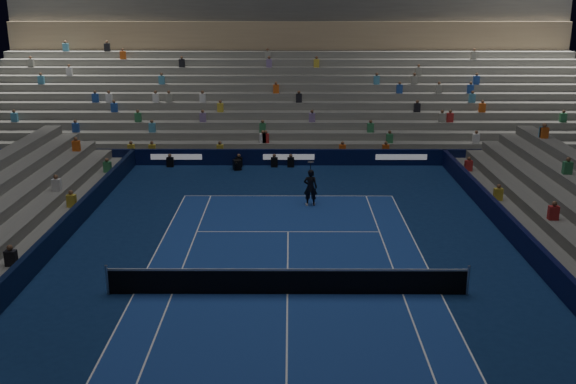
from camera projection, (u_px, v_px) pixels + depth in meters
The scene contains 9 objects.
ground at pixel (287, 294), 23.45m from camera, with size 90.00×90.00×0.00m, color #0C2049.
court_surface at pixel (287, 294), 23.45m from camera, with size 10.97×23.77×0.01m, color navy.
sponsor_barrier_far at pixel (289, 157), 41.01m from camera, with size 44.00×0.25×1.00m, color #080E32.
sponsor_barrier_east at pixel (561, 282), 23.27m from camera, with size 0.25×37.00×1.00m, color black.
sponsor_barrier_west at pixel (14, 281), 23.34m from camera, with size 0.25×37.00×1.00m, color black.
grandstand_main at pixel (289, 90), 49.18m from camera, with size 44.00×15.20×11.20m.
tennis_net at pixel (287, 281), 23.30m from camera, with size 12.90×0.10×1.10m.
tennis_player at pixel (310, 187), 33.05m from camera, with size 0.68×0.45×1.87m, color black.
broadcast_camera at pixel (237, 165), 39.97m from camera, with size 0.59×0.97×0.60m.
Camera 1 is at (0.10, -21.39, 10.27)m, focal length 41.04 mm.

